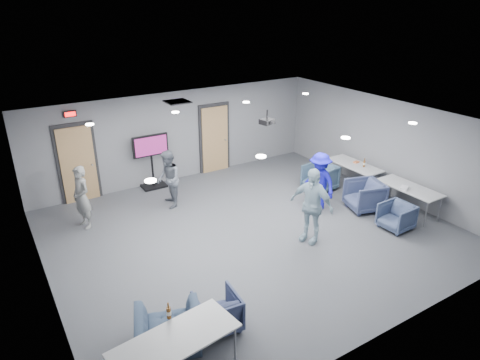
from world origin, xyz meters
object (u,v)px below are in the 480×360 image
person_a (82,197)px  chair_front_b (169,331)px  person_c (311,205)px  chair_right_b (364,196)px  bottle_front (169,313)px  tv_stand (152,158)px  chair_right_c (396,217)px  projector (267,121)px  chair_right_a (320,177)px  table_front_left (175,341)px  person_b (168,179)px  table_right_b (409,189)px  person_d (319,181)px  table_right_a (355,166)px  chair_front_a (217,311)px  bottle_right (364,164)px

person_a → chair_front_b: size_ratio=1.53×
person_c → chair_right_b: (2.25, 0.45, -0.50)m
person_a → chair_front_b: (0.17, -4.78, -0.45)m
bottle_front → tv_stand: bearing=71.1°
chair_right_c → projector: size_ratio=1.92×
chair_right_a → projector: 2.90m
table_front_left → person_b: bearing=60.5°
person_a → table_right_b: person_a is taller
person_a → chair_right_a: bearing=60.4°
chair_right_c → projector: bearing=-142.1°
chair_front_b → projector: projector is taller
chair_right_c → chair_front_b: size_ratio=0.70×
person_d → table_front_left: 6.28m
chair_right_c → table_front_left: table_front_left is taller
person_b → chair_front_b: 5.15m
chair_front_b → table_right_b: bearing=-152.2°
chair_right_c → bottle_front: (-6.24, -0.85, 0.51)m
person_a → table_right_a: person_a is taller
person_c → chair_front_b: person_c is taller
chair_right_a → chair_front_a: chair_right_a is taller
chair_right_b → table_right_a: size_ratio=0.51×
table_front_left → tv_stand: size_ratio=1.21×
bottle_right → tv_stand: (-5.08, 3.42, 0.08)m
table_right_b → bottle_front: size_ratio=5.90×
person_a → table_front_left: size_ratio=0.81×
bottle_right → chair_front_a: bearing=-156.7°
bottle_front → bottle_right: bearing=21.7°
table_right_b → bottle_right: bearing=-2.9°
table_front_left → projector: size_ratio=5.21×
table_right_a → tv_stand: (-5.00, 3.14, 0.23)m
person_d → chair_right_b: (1.00, -0.68, -0.39)m
chair_front_a → bottle_front: bottle_front is taller
table_right_b → bottle_front: bottle_front is taller
chair_right_c → table_right_a: table_right_a is taller
chair_right_a → person_a: bearing=-109.6°
bottle_front → tv_stand: (2.16, 6.31, 0.07)m
person_d → person_b: bearing=-125.8°
person_d → chair_right_b: 1.27m
person_b → chair_right_c: person_b is taller
chair_right_a → table_right_b: (0.94, -2.31, 0.30)m
chair_right_b → table_front_left: 6.91m
person_d → bottle_front: (-5.36, -2.66, 0.05)m
person_d → chair_right_a: bearing=134.6°
person_c → bottle_right: 3.41m
person_a → chair_right_b: bearing=48.1°
chair_right_a → projector: projector is taller
person_b → tv_stand: bearing=-170.9°
chair_right_c → bottle_right: 2.33m
person_b → bottle_front: 5.29m
table_front_left → chair_right_b: bearing=13.3°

